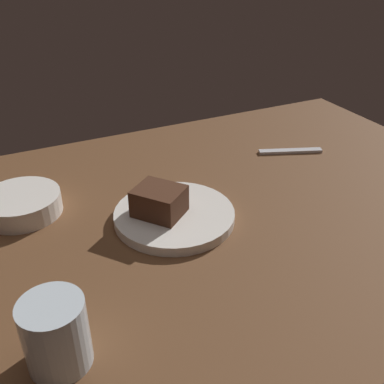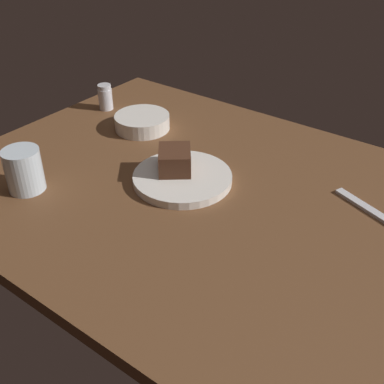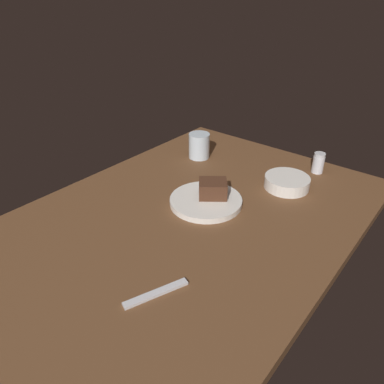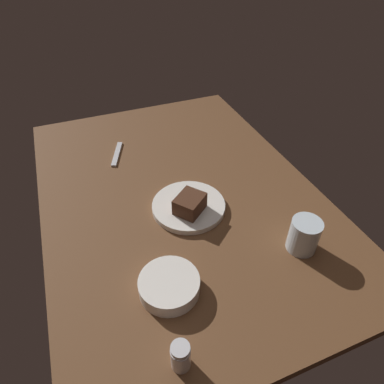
{
  "view_description": "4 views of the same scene",
  "coord_description": "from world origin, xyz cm",
  "views": [
    {
      "loc": [
        35.37,
        62.64,
        49.04
      ],
      "look_at": [
        5.55,
        0.8,
        8.47
      ],
      "focal_mm": 41.94,
      "sensor_mm": 36.0,
      "label": 1
    },
    {
      "loc": [
        -46.62,
        70.66,
        60.34
      ],
      "look_at": [
        2.42,
        4.93,
        5.35
      ],
      "focal_mm": 44.97,
      "sensor_mm": 36.0,
      "label": 2
    },
    {
      "loc": [
        -66.83,
        -56.07,
        62.18
      ],
      "look_at": [
        6.63,
        3.7,
        6.67
      ],
      "focal_mm": 34.15,
      "sensor_mm": 36.0,
      "label": 3
    },
    {
      "loc": [
        77.19,
        -26.12,
        72.7
      ],
      "look_at": [
        6.2,
        2.11,
        6.82
      ],
      "focal_mm": 31.31,
      "sensor_mm": 36.0,
      "label": 4
    }
  ],
  "objects": [
    {
      "name": "salt_shaker",
      "position": [
        50.22,
        -17.76,
        6.58
      ],
      "size": [
        4.0,
        4.0,
        7.25
      ],
      "color": "silver",
      "rests_on": "dining_table"
    },
    {
      "name": "dessert_plate",
      "position": [
        8.73,
        0.29,
        3.9
      ],
      "size": [
        21.92,
        21.92,
        1.79
      ],
      "primitive_type": "cylinder",
      "color": "white",
      "rests_on": "dining_table"
    },
    {
      "name": "chocolate_cake_slice",
      "position": [
        11.31,
        -0.62,
        7.31
      ],
      "size": [
        10.68,
        10.9,
        5.02
      ],
      "primitive_type": "cube",
      "rotation": [
        0.0,
        0.0,
        5.38
      ],
      "color": "#472819",
      "rests_on": "dessert_plate"
    },
    {
      "name": "dining_table",
      "position": [
        0.0,
        0.0,
        1.5
      ],
      "size": [
        120.0,
        84.0,
        3.0
      ],
      "primitive_type": "cube",
      "color": "brown",
      "rests_on": "ground"
    },
    {
      "name": "side_bowl",
      "position": [
        33.32,
        -14.42,
        4.93
      ],
      "size": [
        14.5,
        14.5,
        3.86
      ],
      "primitive_type": "cylinder",
      "color": "white",
      "rests_on": "dining_table"
    },
    {
      "name": "dessert_spoon",
      "position": [
        -27.54,
        -14.06,
        3.35
      ],
      "size": [
        14.64,
        7.08,
        0.7
      ],
      "primitive_type": "cube",
      "rotation": [
        0.0,
        0.0,
        2.77
      ],
      "color": "silver",
      "rests_on": "dining_table"
    },
    {
      "name": "water_glass",
      "position": [
        33.81,
        22.33,
        7.7
      ],
      "size": [
        7.87,
        7.87,
        9.39
      ],
      "primitive_type": "cylinder",
      "color": "silver",
      "rests_on": "dining_table"
    }
  ]
}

